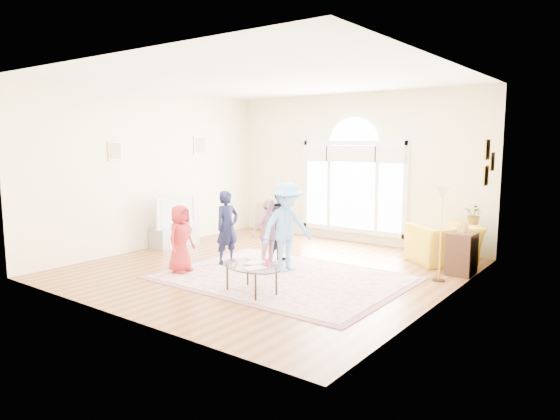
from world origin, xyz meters
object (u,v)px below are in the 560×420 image
Objects in this scene: tv_console at (175,236)px; area_rug at (282,277)px; television at (174,211)px; coffee_table at (251,267)px; armchair at (443,244)px.

area_rug is at bearing -11.08° from tv_console.
area_rug is at bearing -11.10° from television.
television is 3.79m from coffee_table.
television reaches higher than armchair.
television is 0.97× the size of coffee_table.
coffee_table is at bearing -24.68° from tv_console.
area_rug is 3.09m from armchair.
tv_console is 0.53m from television.
tv_console is at bearing 180.00° from television.
coffee_table is (0.13, -0.93, 0.39)m from area_rug.
area_rug is at bearing 109.79° from coffee_table.
television is (-3.29, 0.65, 0.73)m from area_rug.
tv_console is 0.87× the size of coffee_table.
coffee_table is (3.43, -1.58, -0.34)m from television.
coffee_table is at bearing -24.73° from television.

